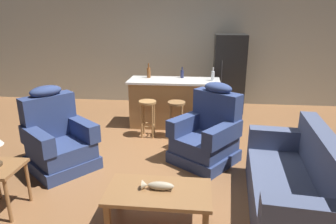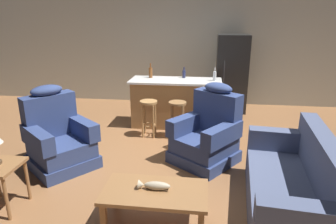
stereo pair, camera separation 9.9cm
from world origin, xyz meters
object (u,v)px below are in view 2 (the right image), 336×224
(fish_figurine, at_px, (154,186))
(bottle_short_amber, at_px, (184,74))
(recliner_near_island, at_px, (208,135))
(bottle_wine_dark, at_px, (151,72))
(bar_stool_left, at_px, (149,112))
(recliner_near_lamp, at_px, (58,139))
(bar_stool_right, at_px, (207,114))
(bottle_tall_green, at_px, (215,76))
(bar_stool_middle, at_px, (177,113))
(refrigerator, at_px, (231,74))
(coffee_table, at_px, (155,195))
(kitchen_island, at_px, (176,103))
(couch, at_px, (294,188))

(fish_figurine, bearing_deg, bottle_short_amber, 89.06)
(fish_figurine, bearing_deg, recliner_near_island, 70.54)
(bottle_wine_dark, bearing_deg, bar_stool_left, -82.77)
(recliner_near_lamp, bearing_deg, bar_stool_left, 89.24)
(bar_stool_right, relative_size, bottle_wine_dark, 2.32)
(recliner_near_island, height_order, bottle_tall_green, bottle_tall_green)
(bar_stool_middle, bearing_deg, recliner_near_lamp, -141.43)
(recliner_near_lamp, xyz_separation_m, bar_stool_right, (2.17, 1.31, 0.05))
(recliner_near_lamp, bearing_deg, bottle_short_amber, 91.55)
(refrigerator, bearing_deg, bottle_wine_dark, -148.51)
(bottle_wine_dark, bearing_deg, recliner_near_lamp, -115.76)
(coffee_table, relative_size, recliner_near_lamp, 0.92)
(refrigerator, distance_m, bottle_wine_dark, 2.01)
(fish_figurine, bearing_deg, kitchen_island, 91.68)
(bottle_short_amber, bearing_deg, bar_stool_right, -60.37)
(bottle_wine_dark, bearing_deg, bar_stool_right, -34.20)
(coffee_table, xyz_separation_m, refrigerator, (1.07, 4.29, 0.52))
(recliner_near_island, xyz_separation_m, bottle_tall_green, (0.11, 1.49, 0.63))
(coffee_table, height_order, bar_stool_right, bar_stool_right)
(refrigerator, relative_size, bottle_wine_dark, 6.00)
(bar_stool_middle, distance_m, bottle_wine_dark, 1.17)
(recliner_near_island, relative_size, bottle_wine_dark, 4.09)
(bar_stool_middle, distance_m, bottle_tall_green, 1.08)
(bar_stool_right, height_order, bottle_short_amber, bottle_short_amber)
(bar_stool_right, distance_m, refrigerator, 1.95)
(bottle_wine_dark, bearing_deg, bar_stool_middle, -51.37)
(couch, distance_m, bar_stool_right, 2.33)
(coffee_table, relative_size, couch, 0.56)
(refrigerator, height_order, bottle_short_amber, refrigerator)
(bar_stool_middle, relative_size, bottle_tall_green, 2.61)
(couch, bearing_deg, bar_stool_left, -40.45)
(recliner_near_island, xyz_separation_m, bar_stool_left, (-1.08, 0.86, 0.05))
(bar_stool_left, bearing_deg, bar_stool_middle, 0.00)
(bottle_short_amber, bearing_deg, bar_stool_left, -124.16)
(fish_figurine, bearing_deg, couch, 12.50)
(kitchen_island, bearing_deg, bar_stool_middle, -81.14)
(fish_figurine, xyz_separation_m, kitchen_island, (-0.09, 3.08, 0.02))
(fish_figurine, xyz_separation_m, bar_stool_right, (0.54, 2.45, 0.01))
(coffee_table, bearing_deg, bar_stool_left, 102.23)
(recliner_near_lamp, distance_m, bar_stool_middle, 2.10)
(coffee_table, distance_m, couch, 1.54)
(couch, height_order, bar_stool_middle, couch)
(coffee_table, bearing_deg, couch, 13.16)
(couch, relative_size, bottle_wine_dark, 6.72)
(kitchen_island, bearing_deg, coffee_table, -88.09)
(coffee_table, distance_m, recliner_near_lamp, 2.01)
(recliner_near_lamp, height_order, bar_stool_middle, recliner_near_lamp)
(bottle_short_amber, height_order, bottle_wine_dark, bottle_wine_dark)
(kitchen_island, xyz_separation_m, bottle_tall_green, (0.76, 0.00, 0.57))
(fish_figurine, relative_size, recliner_near_island, 0.28)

